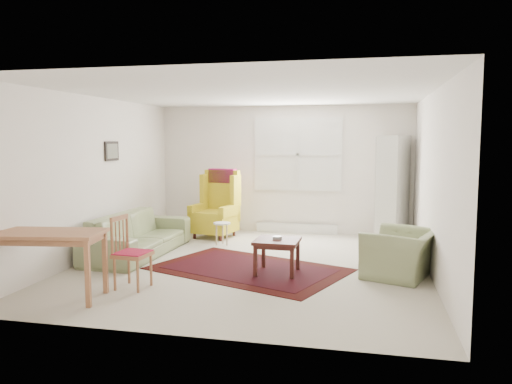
% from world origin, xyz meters
% --- Properties ---
extents(room, '(5.04, 5.54, 2.51)m').
position_xyz_m(room, '(0.02, 0.21, 1.26)').
color(room, beige).
rests_on(room, ground).
extents(rug, '(3.05, 2.52, 0.03)m').
position_xyz_m(rug, '(0.02, -0.26, 0.01)').
color(rug, black).
rests_on(rug, ground).
extents(sofa, '(0.94, 2.28, 0.91)m').
position_xyz_m(sofa, '(-1.92, 0.27, 0.46)').
color(sofa, gray).
rests_on(sofa, ground).
extents(armchair, '(1.14, 1.21, 0.76)m').
position_xyz_m(armchair, '(2.10, -0.18, 0.38)').
color(armchair, gray).
rests_on(armchair, ground).
extents(wingback_chair, '(0.88, 0.92, 1.29)m').
position_xyz_m(wingback_chair, '(-1.16, 1.89, 0.64)').
color(wingback_chair, gold).
rests_on(wingback_chair, ground).
extents(coffee_table, '(0.60, 0.60, 0.49)m').
position_xyz_m(coffee_table, '(0.45, -0.39, 0.24)').
color(coffee_table, '#401813').
rests_on(coffee_table, ground).
extents(stool, '(0.38, 0.38, 0.40)m').
position_xyz_m(stool, '(-0.83, 1.27, 0.20)').
color(stool, white).
rests_on(stool, ground).
extents(cabinet, '(0.65, 0.86, 1.91)m').
position_xyz_m(cabinet, '(2.10, 2.35, 0.96)').
color(cabinet, silver).
rests_on(cabinet, ground).
extents(desk, '(1.33, 0.81, 0.79)m').
position_xyz_m(desk, '(-1.93, -2.05, 0.40)').
color(desk, '#A36841').
rests_on(desk, ground).
extents(desk_chair, '(0.43, 0.43, 0.90)m').
position_xyz_m(desk_chair, '(-1.18, -1.44, 0.45)').
color(desk_chair, '#A36841').
rests_on(desk_chair, ground).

